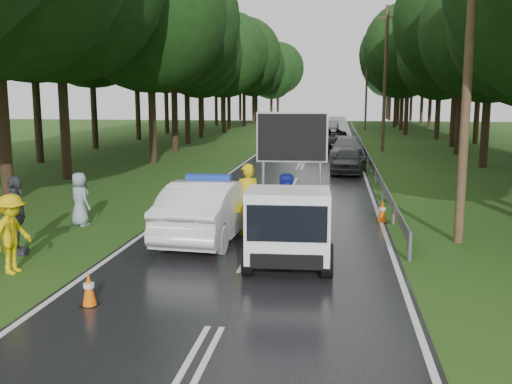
% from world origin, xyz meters
% --- Properties ---
extents(ground, '(160.00, 160.00, 0.00)m').
position_xyz_m(ground, '(0.00, 0.00, 0.00)').
color(ground, '#224D16').
rests_on(ground, ground).
extents(road, '(7.00, 140.00, 0.02)m').
position_xyz_m(road, '(0.00, 30.00, 0.01)').
color(road, black).
rests_on(road, ground).
extents(guardrail, '(0.12, 60.06, 0.70)m').
position_xyz_m(guardrail, '(3.70, 29.67, 0.55)').
color(guardrail, gray).
rests_on(guardrail, ground).
extents(utility_pole_near, '(1.40, 0.24, 10.00)m').
position_xyz_m(utility_pole_near, '(5.20, 2.00, 5.06)').
color(utility_pole_near, '#463320').
rests_on(utility_pole_near, ground).
extents(utility_pole_mid, '(1.40, 0.24, 10.00)m').
position_xyz_m(utility_pole_mid, '(5.20, 28.00, 5.06)').
color(utility_pole_mid, '#463320').
rests_on(utility_pole_mid, ground).
extents(utility_pole_far, '(1.40, 0.24, 10.00)m').
position_xyz_m(utility_pole_far, '(5.20, 54.00, 5.06)').
color(utility_pole_far, '#463320').
rests_on(utility_pole_far, ground).
extents(police_sedan, '(2.02, 4.98, 1.77)m').
position_xyz_m(police_sedan, '(-1.42, 1.43, 0.81)').
color(police_sedan, silver).
rests_on(police_sedan, ground).
extents(work_truck, '(2.09, 4.36, 3.41)m').
position_xyz_m(work_truck, '(0.90, -0.35, 0.92)').
color(work_truck, gray).
rests_on(work_truck, ground).
extents(barrier, '(2.67, 0.22, 1.10)m').
position_xyz_m(barrier, '(-0.15, 1.00, 0.83)').
color(barrier, gold).
rests_on(barrier, ground).
extents(officer, '(0.87, 0.75, 2.01)m').
position_xyz_m(officer, '(-0.47, 2.00, 1.01)').
color(officer, yellow).
rests_on(officer, ground).
extents(civilian, '(1.18, 1.08, 1.96)m').
position_xyz_m(civilian, '(0.80, 0.50, 0.98)').
color(civilian, '#1921A4').
rests_on(civilian, ground).
extents(bystander_left, '(0.77, 1.19, 1.75)m').
position_xyz_m(bystander_left, '(-5.00, -2.13, 0.88)').
color(bystander_left, '#DEBB0C').
rests_on(bystander_left, ground).
extents(bystander_mid, '(0.90, 1.23, 1.94)m').
position_xyz_m(bystander_mid, '(-5.72, -0.73, 0.97)').
color(bystander_mid, '#3C3F44').
rests_on(bystander_mid, ground).
extents(bystander_right, '(0.93, 0.87, 1.60)m').
position_xyz_m(bystander_right, '(-5.61, 2.50, 0.80)').
color(bystander_right, '#8D9BAA').
rests_on(bystander_right, ground).
extents(queue_car_first, '(2.04, 4.05, 1.32)m').
position_xyz_m(queue_car_first, '(2.60, 15.59, 0.66)').
color(queue_car_first, '#3C3E44').
rests_on(queue_car_first, ground).
extents(queue_car_second, '(2.11, 4.89, 1.40)m').
position_xyz_m(queue_car_second, '(2.60, 21.59, 0.70)').
color(queue_car_second, gray).
rests_on(queue_car_second, ground).
extents(queue_car_third, '(2.99, 6.06, 1.65)m').
position_xyz_m(queue_car_third, '(1.28, 28.15, 0.83)').
color(queue_car_third, black).
rests_on(queue_car_third, ground).
extents(queue_car_fourth, '(1.81, 5.01, 1.64)m').
position_xyz_m(queue_car_fourth, '(1.25, 39.95, 0.82)').
color(queue_car_fourth, '#44474D').
rests_on(queue_car_fourth, ground).
extents(cone_near_left, '(0.32, 0.32, 0.67)m').
position_xyz_m(cone_near_left, '(-2.50, -3.83, 0.32)').
color(cone_near_left, black).
rests_on(cone_near_left, ground).
extents(cone_center, '(0.33, 0.33, 0.69)m').
position_xyz_m(cone_center, '(-1.00, 0.00, 0.34)').
color(cone_center, black).
rests_on(cone_center, ground).
extents(cone_far, '(0.34, 0.34, 0.71)m').
position_xyz_m(cone_far, '(-0.11, 2.50, 0.34)').
color(cone_far, black).
rests_on(cone_far, ground).
extents(cone_left_mid, '(0.33, 0.33, 0.69)m').
position_xyz_m(cone_left_mid, '(-2.59, 3.00, 0.33)').
color(cone_left_mid, black).
rests_on(cone_left_mid, ground).
extents(cone_right, '(0.34, 0.34, 0.71)m').
position_xyz_m(cone_right, '(3.38, 4.18, 0.35)').
color(cone_right, black).
rests_on(cone_right, ground).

